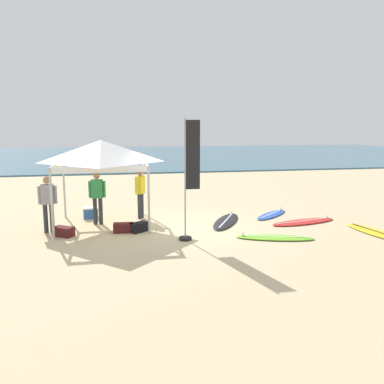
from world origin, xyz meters
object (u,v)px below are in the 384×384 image
Objects in this scene: surfboard_lime at (275,237)px; banner_flag at (189,185)px; person_grey at (48,201)px; surfboard_blue at (272,214)px; surfboard_red at (304,222)px; cooler_box at (91,213)px; surfboard_black at (226,221)px; person_yellow at (140,190)px; gear_bag_by_pole at (123,228)px; gear_bag_on_sand at (139,227)px; person_green at (97,195)px; canopy_tent at (101,152)px; gear_bag_near_tent at (63,232)px; surfboard_yellow at (377,233)px.

banner_flag is at bearing 171.03° from surfboard_lime.
surfboard_lime is 6.78m from person_grey.
surfboard_red is at bearing -62.76° from surfboard_blue.
cooler_box is at bearing 163.76° from surfboard_red.
surfboard_black is 3.15m from person_yellow.
gear_bag_by_pole is 0.47m from gear_bag_on_sand.
person_green is 2.85× the size of gear_bag_by_pole.
canopy_tent is at bearing -36.58° from person_green.
banner_flag is at bearing -48.22° from cooler_box.
gear_bag_by_pole is (-3.41, -0.61, 0.10)m from surfboard_black.
person_grey reaches higher than surfboard_lime.
person_green reaches higher than gear_bag_by_pole.
surfboard_blue is 0.54× the size of banner_flag.
surfboard_lime is at bearing -69.11° from surfboard_black.
person_grey reaches higher than surfboard_blue.
gear_bag_near_tent is 1.20× the size of cooler_box.
surfboard_yellow is 9.31m from cooler_box.
gear_bag_on_sand is at bearing -3.16° from gear_bag_by_pole.
gear_bag_on_sand is 1.20× the size of cooler_box.
surfboard_lime is 3.21m from surfboard_yellow.
person_green is (-0.18, 0.14, -1.40)m from canopy_tent.
gear_bag_near_tent is (-9.18, 1.56, 0.10)m from surfboard_yellow.
person_yellow is 1.92m from cooler_box.
cooler_box is (-8.52, 3.75, 0.16)m from surfboard_yellow.
canopy_tent is 2.01m from person_yellow.
banner_flag is (-5.63, 0.51, 1.54)m from surfboard_yellow.
person_grey is 2.39m from gear_bag_by_pole.
person_grey is 2.85× the size of gear_bag_by_pole.
person_green is (-8.23, 2.83, 0.95)m from surfboard_yellow.
canopy_tent reaches higher than surfboard_blue.
gear_bag_by_pole reaches higher than surfboard_lime.
surfboard_lime is 1.34× the size of person_yellow.
person_yellow reaches higher than surfboard_blue.
person_grey is at bearing -150.96° from person_green.
person_grey is 2.18m from cooler_box.
person_grey is (-1.59, -0.64, -1.40)m from canopy_tent.
person_green is at bearing 170.45° from surfboard_red.
surfboard_black is 4.63m from surfboard_yellow.
canopy_tent reaches higher than gear_bag_by_pole.
surfboard_lime is (4.84, -2.57, -2.35)m from canopy_tent.
surfboard_red is 1.48× the size of person_yellow.
surfboard_black is at bearing 2.30° from person_grey.
surfboard_red is 4.22× the size of gear_bag_near_tent.
gear_bag_near_tent reaches higher than surfboard_yellow.
person_green is 1.94m from gear_bag_on_sand.
cooler_box is (-6.39, 0.82, 0.16)m from surfboard_blue.
surfboard_lime is 1.34× the size of person_grey.
surfboard_red is (0.63, -1.23, -0.00)m from surfboard_blue.
person_yellow reaches higher than gear_bag_on_sand.
surfboard_yellow is at bearing -18.99° from person_green.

